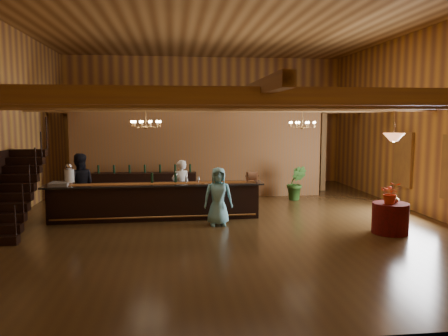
{
  "coord_description": "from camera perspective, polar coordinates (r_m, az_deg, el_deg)",
  "views": [
    {
      "loc": [
        -1.41,
        -12.19,
        2.85
      ],
      "look_at": [
        0.09,
        0.64,
        1.39
      ],
      "focal_mm": 35.0,
      "sensor_mm": 36.0,
      "label": 1
    }
  ],
  "objects": [
    {
      "name": "table_flowers",
      "position": [
        11.45,
        20.95,
        -3.06
      ],
      "size": [
        0.63,
        0.59,
        0.55
      ],
      "primitive_type": "imported",
      "rotation": [
        0.0,
        0.0,
        -0.4
      ],
      "color": "#B82D06",
      "rests_on": "round_table"
    },
    {
      "name": "pendant_lamp",
      "position": [
        11.45,
        21.3,
        3.78
      ],
      "size": [
        0.52,
        0.52,
        0.9
      ],
      "color": "#AF7F44",
      "rests_on": "beam_grid"
    },
    {
      "name": "backroom_boxes",
      "position": [
        17.88,
        -3.03,
        -1.01
      ],
      "size": [
        4.1,
        0.6,
        1.1
      ],
      "color": "black",
      "rests_on": "floor"
    },
    {
      "name": "glass_rack_tray",
      "position": [
        12.76,
        -20.68,
        -1.97
      ],
      "size": [
        0.5,
        0.5,
        0.1
      ],
      "primitive_type": "cube",
      "color": "gray",
      "rests_on": "tasting_bar"
    },
    {
      "name": "window_right_back",
      "position": [
        15.16,
        22.4,
        1.05
      ],
      "size": [
        0.12,
        1.05,
        1.75
      ],
      "primitive_type": "cube",
      "color": "white",
      "rests_on": "wall_right"
    },
    {
      "name": "floor_plant",
      "position": [
        15.53,
        9.42,
        -1.92
      ],
      "size": [
        0.8,
        0.71,
        1.22
      ],
      "primitive_type": "imported",
      "rotation": [
        0.0,
        0.0,
        -0.29
      ],
      "color": "#264D17",
      "rests_on": "floor"
    },
    {
      "name": "guest",
      "position": [
        11.68,
        -0.76,
        -3.73
      ],
      "size": [
        0.77,
        0.51,
        1.57
      ],
      "primitive_type": "imported",
      "rotation": [
        0.0,
        0.0,
        -0.01
      ],
      "color": "#76C6D6",
      "rests_on": "floor"
    },
    {
      "name": "bar_bottle_0",
      "position": [
        12.58,
        -9.39,
        -1.29
      ],
      "size": [
        0.07,
        0.07,
        0.3
      ],
      "primitive_type": "cylinder",
      "color": "black",
      "rests_on": "tasting_bar"
    },
    {
      "name": "wall_back",
      "position": [
        19.24,
        -2.48,
        6.16
      ],
      "size": [
        12.0,
        0.1,
        5.5
      ],
      "primitive_type": "cube",
      "color": "#C48935",
      "rests_on": "floor"
    },
    {
      "name": "bartender",
      "position": [
        13.29,
        -5.65,
        -2.41
      ],
      "size": [
        0.69,
        0.58,
        1.61
      ],
      "primitive_type": "imported",
      "rotation": [
        0.0,
        0.0,
        3.53
      ],
      "color": "white",
      "rests_on": "floor"
    },
    {
      "name": "chandelier_right",
      "position": [
        13.45,
        10.21,
        5.64
      ],
      "size": [
        0.8,
        0.8,
        0.67
      ],
      "color": "#AF7F44",
      "rests_on": "beam_grid"
    },
    {
      "name": "floor",
      "position": [
        12.6,
        -0.07,
        -6.61
      ],
      "size": [
        14.0,
        14.0,
        0.0
      ],
      "primitive_type": "plane",
      "color": "#422C15",
      "rests_on": "ground"
    },
    {
      "name": "chandelier_left",
      "position": [
        12.14,
        -10.17,
        5.72
      ],
      "size": [
        0.8,
        0.8,
        0.64
      ],
      "color": "#AF7F44",
      "rests_on": "beam_grid"
    },
    {
      "name": "tasting_bar",
      "position": [
        12.57,
        -8.92,
        -4.31
      ],
      "size": [
        6.14,
        0.88,
        1.03
      ],
      "rotation": [
        0.0,
        0.0,
        0.02
      ],
      "color": "black",
      "rests_on": "floor"
    },
    {
      "name": "wall_front",
      "position": [
        5.38,
        8.59,
        5.3
      ],
      "size": [
        12.0,
        0.1,
        5.5
      ],
      "primitive_type": "cube",
      "color": "#C48935",
      "rests_on": "floor"
    },
    {
      "name": "staff_second",
      "position": [
        13.44,
        -18.36,
        -2.11
      ],
      "size": [
        0.98,
        0.81,
        1.85
      ],
      "primitive_type": "imported",
      "rotation": [
        0.0,
        0.0,
        3.27
      ],
      "color": "black",
      "rests_on": "floor"
    },
    {
      "name": "beverage_dispenser",
      "position": [
        12.77,
        -19.55,
        -0.85
      ],
      "size": [
        0.26,
        0.26,
        0.6
      ],
      "color": "silver",
      "rests_on": "tasting_bar"
    },
    {
      "name": "partition_wall",
      "position": [
        15.77,
        -3.34,
        1.72
      ],
      "size": [
        9.0,
        0.18,
        3.1
      ],
      "primitive_type": "cube",
      "color": "brown",
      "rests_on": "floor"
    },
    {
      "name": "staircase",
      "position": [
        12.28,
        -25.81,
        -2.86
      ],
      "size": [
        1.0,
        2.8,
        2.0
      ],
      "color": "black",
      "rests_on": "floor"
    },
    {
      "name": "support_posts",
      "position": [
        11.84,
        0.21,
        0.4
      ],
      "size": [
        9.2,
        10.2,
        3.2
      ],
      "color": "olive",
      "rests_on": "floor"
    },
    {
      "name": "raffle_drum",
      "position": [
        12.65,
        3.67,
        -1.06
      ],
      "size": [
        0.34,
        0.24,
        0.3
      ],
      "color": "brown",
      "rests_on": "tasting_bar"
    },
    {
      "name": "backbar_shelf",
      "position": [
        15.39,
        -10.25,
        -2.44
      ],
      "size": [
        3.56,
        0.83,
        0.99
      ],
      "primitive_type": "cube",
      "rotation": [
        0.0,
        0.0,
        -0.08
      ],
      "color": "black",
      "rests_on": "floor"
    },
    {
      "name": "wall_right",
      "position": [
        14.27,
        24.74,
        5.47
      ],
      "size": [
        0.1,
        14.0,
        5.5
      ],
      "primitive_type": "cube",
      "color": "#C48935",
      "rests_on": "floor"
    },
    {
      "name": "beam_grid",
      "position": [
        12.78,
        -0.33,
        8.21
      ],
      "size": [
        11.9,
        13.9,
        0.39
      ],
      "color": "olive",
      "rests_on": "wall_left"
    },
    {
      "name": "table_vase",
      "position": [
        11.68,
        21.45,
        -3.51
      ],
      "size": [
        0.19,
        0.19,
        0.31
      ],
      "primitive_type": "imported",
      "rotation": [
        0.0,
        0.0,
        0.26
      ],
      "color": "#AF7F44",
      "rests_on": "round_table"
    },
    {
      "name": "bar_bottle_1",
      "position": [
        12.58,
        -6.37,
        -1.25
      ],
      "size": [
        0.07,
        0.07,
        0.3
      ],
      "primitive_type": "cylinder",
      "color": "black",
      "rests_on": "tasting_bar"
    },
    {
      "name": "ceiling",
      "position": [
        12.56,
        -0.07,
        18.64
      ],
      "size": [
        14.0,
        14.0,
        0.0
      ],
      "primitive_type": "plane",
      "rotation": [
        3.14,
        0.0,
        0.0
      ],
      "color": "#AA7A3E",
      "rests_on": "wall_back"
    },
    {
      "name": "round_table",
      "position": [
        11.7,
        20.89,
        -6.15
      ],
      "size": [
        0.88,
        0.88,
        0.77
      ],
      "primitive_type": "cylinder",
      "color": "#650A08",
      "rests_on": "floor"
    }
  ]
}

